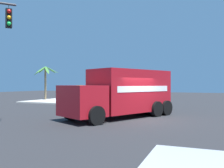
# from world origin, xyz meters

# --- Properties ---
(ground_plane) EXTENTS (100.00, 100.00, 0.00)m
(ground_plane) POSITION_xyz_m (0.00, 0.00, 0.00)
(ground_plane) COLOR #2B2B2D
(sidewalk_corner_far) EXTENTS (10.23, 10.23, 0.14)m
(sidewalk_corner_far) POSITION_xyz_m (11.90, 11.90, 0.07)
(sidewalk_corner_far) COLOR beige
(sidewalk_corner_far) RESTS_ON ground
(delivery_truck) EXTENTS (7.93, 5.47, 3.03)m
(delivery_truck) POSITION_xyz_m (0.39, 1.40, 1.56)
(delivery_truck) COLOR #AD141E
(delivery_truck) RESTS_ON ground
(sedan_tan) EXTENTS (2.15, 4.36, 1.31)m
(sedan_tan) POSITION_xyz_m (8.40, 3.22, 0.63)
(sedan_tan) COLOR tan
(sedan_tan) RESTS_ON ground
(vending_machine_red) EXTENTS (1.08, 1.14, 1.85)m
(vending_machine_red) POSITION_xyz_m (12.73, 12.09, 1.07)
(vending_machine_red) COLOR yellow
(vending_machine_red) RESTS_ON sidewalk_corner_far
(palm_tree_far) EXTENTS (3.42, 3.30, 4.31)m
(palm_tree_far) POSITION_xyz_m (11.11, 16.38, 3.16)
(palm_tree_far) COLOR #7A6647
(palm_tree_far) RESTS_ON sidewalk_corner_far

